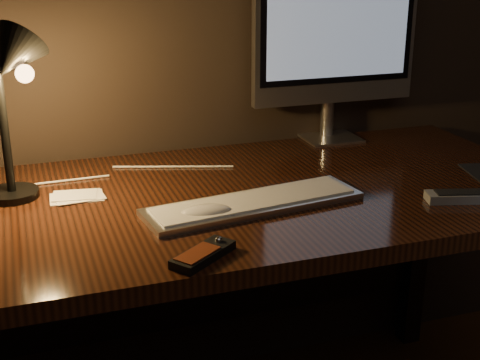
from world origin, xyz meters
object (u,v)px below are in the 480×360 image
object	(u,v)px
monitor	(336,35)
tv_remote	(470,196)
media_remote	(203,254)
keyboard	(254,203)
mouse	(206,214)
desk	(222,232)
desk_lamp	(12,82)

from	to	relation	value
monitor	tv_remote	size ratio (longest dim) A/B	2.53
media_remote	tv_remote	distance (m)	0.66
keyboard	mouse	bearing A→B (deg)	-172.75
monitor	keyboard	world-z (taller)	monitor
desk	desk_lamp	bearing A→B (deg)	176.64
desk	tv_remote	distance (m)	0.59
desk	media_remote	world-z (taller)	media_remote
monitor	mouse	size ratio (longest dim) A/B	4.69
desk	desk_lamp	world-z (taller)	desk_lamp
monitor	tv_remote	xyz separation A→B (m)	(0.08, -0.55, -0.29)
media_remote	mouse	bearing A→B (deg)	35.51
monitor	mouse	bearing A→B (deg)	-137.93
desk	media_remote	xyz separation A→B (m)	(-0.16, -0.38, 0.14)
monitor	desk_lamp	bearing A→B (deg)	-164.66
monitor	media_remote	distance (m)	0.91
keyboard	tv_remote	bearing A→B (deg)	-22.39
desk	mouse	xyz separation A→B (m)	(-0.10, -0.20, 0.14)
media_remote	desk_lamp	size ratio (longest dim) A/B	0.35
tv_remote	desk_lamp	bearing A→B (deg)	177.80
desk_lamp	mouse	bearing A→B (deg)	-11.09
desk_lamp	keyboard	bearing A→B (deg)	-1.13
monitor	keyboard	distance (m)	0.66
monitor	media_remote	bearing A→B (deg)	-131.50
keyboard	tv_remote	xyz separation A→B (m)	(0.47, -0.13, 0.00)
keyboard	tv_remote	world-z (taller)	tv_remote
keyboard	mouse	distance (m)	0.12
monitor	keyboard	xyz separation A→B (m)	(-0.40, -0.43, -0.30)
keyboard	desk_lamp	bearing A→B (deg)	150.14
monitor	tv_remote	distance (m)	0.63
media_remote	tv_remote	xyz separation A→B (m)	(0.65, 0.09, 0.00)
desk	media_remote	distance (m)	0.43
desk	keyboard	xyz separation A→B (m)	(0.02, -0.17, 0.14)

